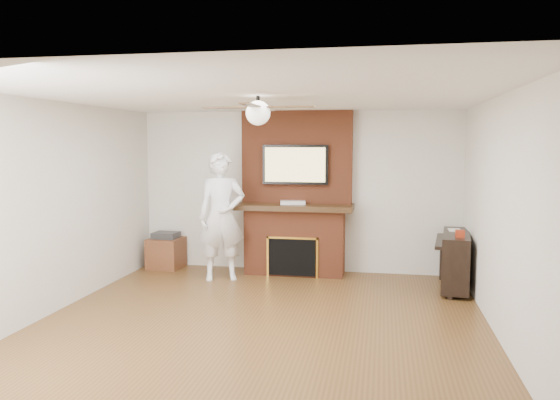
% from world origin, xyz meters
% --- Properties ---
extents(room_shell, '(5.36, 5.86, 2.86)m').
position_xyz_m(room_shell, '(0.00, 0.00, 1.25)').
color(room_shell, '#513417').
rests_on(room_shell, ground).
extents(fireplace, '(1.78, 0.64, 2.50)m').
position_xyz_m(fireplace, '(0.00, 2.55, 1.00)').
color(fireplace, brown).
rests_on(fireplace, ground).
extents(tv, '(1.00, 0.08, 0.60)m').
position_xyz_m(tv, '(0.00, 2.50, 1.68)').
color(tv, black).
rests_on(tv, fireplace).
extents(ceiling_fan, '(1.21, 1.21, 0.31)m').
position_xyz_m(ceiling_fan, '(-0.00, 0.00, 2.33)').
color(ceiling_fan, black).
rests_on(ceiling_fan, room_shell).
extents(person, '(0.80, 0.67, 1.88)m').
position_xyz_m(person, '(-1.00, 1.93, 0.94)').
color(person, white).
rests_on(person, ground).
extents(side_table, '(0.53, 0.53, 0.58)m').
position_xyz_m(side_table, '(-2.10, 2.48, 0.27)').
color(side_table, '#5B2F1A').
rests_on(side_table, ground).
extents(piano, '(0.58, 1.23, 0.87)m').
position_xyz_m(piano, '(2.31, 2.00, 0.42)').
color(piano, black).
rests_on(piano, ground).
extents(cable_box, '(0.41, 0.28, 0.05)m').
position_xyz_m(cable_box, '(-0.03, 2.45, 1.11)').
color(cable_box, silver).
rests_on(cable_box, fireplace).
extents(candle_orange, '(0.07, 0.07, 0.13)m').
position_xyz_m(candle_orange, '(-0.12, 2.36, 0.06)').
color(candle_orange, orange).
rests_on(candle_orange, ground).
extents(candle_green, '(0.07, 0.07, 0.08)m').
position_xyz_m(candle_green, '(0.01, 2.31, 0.04)').
color(candle_green, '#4E772F').
rests_on(candle_green, ground).
extents(candle_cream, '(0.07, 0.07, 0.10)m').
position_xyz_m(candle_cream, '(0.11, 2.34, 0.05)').
color(candle_cream, '#F5E3C3').
rests_on(candle_cream, ground).
extents(candle_blue, '(0.06, 0.06, 0.09)m').
position_xyz_m(candle_blue, '(0.20, 2.29, 0.04)').
color(candle_blue, '#3745A6').
rests_on(candle_blue, ground).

